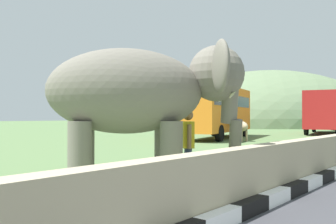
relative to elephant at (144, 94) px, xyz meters
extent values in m
cube|color=white|center=(-1.10, -2.45, -1.84)|extent=(0.90, 0.20, 0.24)
cube|color=black|center=(-0.20, -2.45, -1.84)|extent=(0.90, 0.20, 0.24)
cube|color=white|center=(0.70, -2.45, -1.84)|extent=(0.90, 0.20, 0.24)
cube|color=black|center=(1.60, -2.45, -1.84)|extent=(0.90, 0.20, 0.24)
cube|color=white|center=(2.50, -2.45, -1.84)|extent=(0.90, 0.20, 0.24)
cube|color=black|center=(3.40, -2.45, -1.84)|extent=(0.90, 0.20, 0.24)
cube|color=white|center=(4.30, -2.45, -1.84)|extent=(0.90, 0.20, 0.24)
cube|color=tan|center=(-0.10, -2.15, -1.46)|extent=(28.00, 0.36, 1.00)
cylinder|color=slate|center=(0.66, 0.02, -1.25)|extent=(0.44, 0.44, 1.42)
cylinder|color=slate|center=(0.07, -0.66, -1.25)|extent=(0.44, 0.44, 1.42)
cylinder|color=slate|center=(-0.61, 1.14, -1.25)|extent=(0.44, 0.44, 1.42)
cylinder|color=slate|center=(-1.21, 0.46, -1.25)|extent=(0.44, 0.44, 1.42)
ellipsoid|color=slate|center=(-0.27, 0.24, 0.06)|extent=(3.38, 3.25, 1.70)
sphere|color=slate|center=(1.13, -1.00, 0.44)|extent=(1.16, 1.16, 1.16)
ellipsoid|color=#D84C8C|center=(1.35, -1.19, 0.59)|extent=(0.69, 0.72, 0.44)
ellipsoid|color=slate|center=(1.54, -0.32, 0.49)|extent=(0.78, 0.83, 1.00)
ellipsoid|color=slate|center=(0.51, -1.49, 0.49)|extent=(0.78, 0.83, 1.00)
cylinder|color=slate|center=(1.35, -1.19, -0.11)|extent=(0.59, 0.61, 1.00)
cylinder|color=slate|center=(1.43, -1.26, -0.91)|extent=(0.45, 0.46, 0.83)
cone|color=beige|center=(1.49, -0.94, -0.01)|extent=(0.48, 0.52, 0.22)
cone|color=beige|center=(1.12, -1.36, -0.01)|extent=(0.48, 0.52, 0.22)
cylinder|color=navy|center=(1.22, -0.18, -1.55)|extent=(0.15, 0.15, 0.82)
cylinder|color=navy|center=(1.07, -0.32, -1.55)|extent=(0.15, 0.15, 0.82)
cube|color=yellow|center=(1.15, -0.25, -0.85)|extent=(0.46, 0.45, 0.58)
cylinder|color=#9E7251|center=(1.34, -0.08, -0.88)|extent=(0.16, 0.16, 0.53)
cylinder|color=#9E7251|center=(0.95, -0.43, -0.88)|extent=(0.17, 0.17, 0.53)
sphere|color=#9E7251|center=(1.15, -0.25, -0.42)|extent=(0.23, 0.23, 0.23)
cube|color=orange|center=(15.90, 8.40, 0.04)|extent=(9.72, 4.81, 3.00)
cube|color=#3F5160|center=(15.90, 8.40, 0.58)|extent=(9.00, 4.65, 0.76)
cylinder|color=black|center=(18.51, 10.28, -1.46)|extent=(1.04, 0.54, 1.00)
cylinder|color=black|center=(19.10, 8.05, -1.46)|extent=(1.04, 0.54, 1.00)
cylinder|color=black|center=(12.70, 8.75, -1.46)|extent=(1.04, 0.54, 1.00)
cylinder|color=black|center=(13.28, 6.53, -1.46)|extent=(1.04, 0.54, 1.00)
cube|color=#B21E1E|center=(27.71, 4.87, 0.04)|extent=(9.97, 4.58, 3.00)
cube|color=#3F5160|center=(27.71, 4.87, 0.58)|extent=(9.22, 4.44, 0.76)
cylinder|color=black|center=(30.47, 6.68, -1.46)|extent=(1.04, 0.51, 1.00)
cylinder|color=black|center=(24.45, 5.31, -1.46)|extent=(1.04, 0.51, 1.00)
cylinder|color=black|center=(41.74, 7.92, -1.46)|extent=(1.04, 0.52, 1.00)
cylinder|color=black|center=(36.22, 6.63, -1.46)|extent=(1.04, 0.52, 1.00)
cylinder|color=tan|center=(14.53, 6.31, -1.64)|extent=(0.12, 0.12, 0.65)
cylinder|color=tan|center=(14.85, 6.14, -1.64)|extent=(0.12, 0.12, 0.65)
cylinder|color=tan|center=(14.11, 5.51, -1.64)|extent=(0.12, 0.12, 0.65)
cylinder|color=tan|center=(14.43, 5.34, -1.64)|extent=(0.12, 0.12, 0.65)
ellipsoid|color=tan|center=(14.48, 5.82, -1.06)|extent=(1.23, 1.61, 0.66)
ellipsoid|color=tan|center=(14.91, 6.65, -0.96)|extent=(0.42, 0.47, 0.32)
ellipsoid|color=#667C57|center=(52.90, 21.21, -1.96)|extent=(41.87, 33.49, 18.04)
camera|label=1|loc=(-5.28, -5.08, -0.44)|focal=38.96mm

